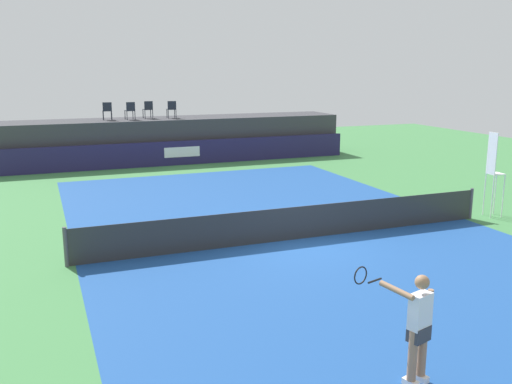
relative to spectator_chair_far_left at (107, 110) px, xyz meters
The scene contains 13 objects.
ground_plane 12.94m from the spectator_chair_far_left, 74.99° to the right, with size 48.00×48.00×0.00m, color #3D7A42.
court_inner 15.81m from the spectator_chair_far_left, 77.85° to the right, with size 12.00×22.00×0.00m, color #1C478C.
sponsor_wall 4.26m from the spectator_chair_far_left, 27.79° to the right, with size 18.00×0.22×1.20m.
spectator_platform 3.65m from the spectator_chair_far_left, ahead, with size 18.00×2.80×2.20m, color #38383D.
spectator_chair_far_left is the anchor object (origin of this frame).
spectator_chair_left 1.12m from the spectator_chair_far_left, 12.24° to the right, with size 0.48×0.48×0.89m.
spectator_chair_center 2.09m from the spectator_chair_far_left, ahead, with size 0.47×0.47×0.89m.
spectator_chair_right 3.24m from the spectator_chair_far_left, ahead, with size 0.46×0.46×0.89m.
umpire_chair 18.40m from the spectator_chair_far_left, 55.95° to the right, with size 0.49×0.49×2.76m.
tennis_net 15.73m from the spectator_chair_far_left, 77.85° to the right, with size 12.40×0.02×0.95m, color #2D2D2D.
net_post_near 15.66m from the spectator_chair_far_left, 100.86° to the right, with size 0.10×0.10×1.00m, color #4C4C51.
net_post_far 18.07m from the spectator_chair_far_left, 58.10° to the right, with size 0.10×0.10×1.00m, color #4C4C51.
tennis_player 22.80m from the spectator_chair_far_left, 85.49° to the right, with size 0.94×1.10×1.77m.
Camera 1 is at (-6.63, -13.91, 4.77)m, focal length 39.60 mm.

